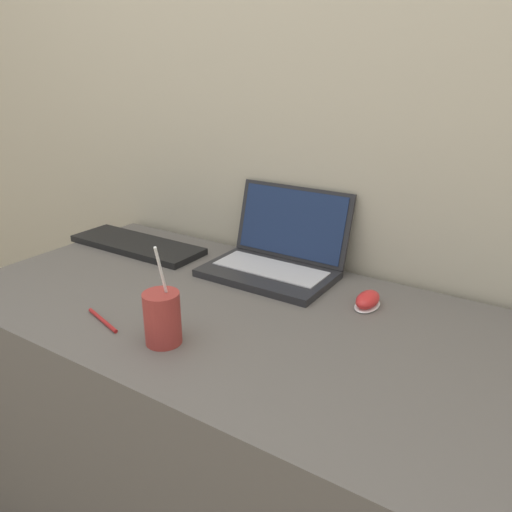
# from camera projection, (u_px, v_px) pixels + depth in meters

# --- Properties ---
(wall_back) EXTENTS (7.00, 0.04, 2.50)m
(wall_back) POSITION_uv_depth(u_px,v_px,m) (330.00, 66.00, 1.29)
(wall_back) COLOR #BCB299
(wall_back) RESTS_ON ground_plane
(desk) EXTENTS (1.49, 0.72, 0.71)m
(desk) POSITION_uv_depth(u_px,v_px,m) (246.00, 433.00, 1.30)
(desk) COLOR #5B5651
(desk) RESTS_ON ground_plane
(laptop) EXTENTS (0.35, 0.28, 0.22)m
(laptop) POSITION_uv_depth(u_px,v_px,m) (277.00, 255.00, 1.39)
(laptop) COLOR #232326
(laptop) RESTS_ON desk
(drink_cup) EXTENTS (0.08, 0.08, 0.23)m
(drink_cup) POSITION_uv_depth(u_px,v_px,m) (162.00, 317.00, 1.03)
(drink_cup) COLOR #9E332D
(drink_cup) RESTS_ON desk
(computer_mouse) EXTENTS (0.05, 0.09, 0.04)m
(computer_mouse) POSITION_uv_depth(u_px,v_px,m) (368.00, 300.00, 1.20)
(computer_mouse) COLOR white
(computer_mouse) RESTS_ON desk
(external_keyboard) EXTENTS (0.45, 0.15, 0.02)m
(external_keyboard) POSITION_uv_depth(u_px,v_px,m) (137.00, 245.00, 1.59)
(external_keyboard) COLOR black
(external_keyboard) RESTS_ON desk
(pen) EXTENTS (0.13, 0.05, 0.01)m
(pen) POSITION_uv_depth(u_px,v_px,m) (103.00, 320.00, 1.13)
(pen) COLOR #A51E1E
(pen) RESTS_ON desk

